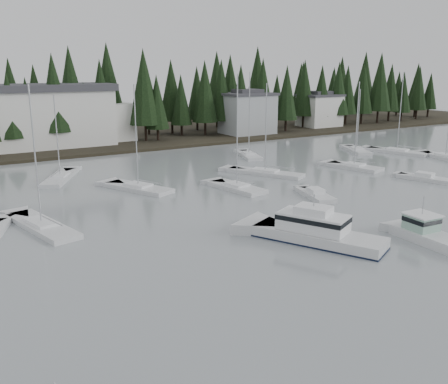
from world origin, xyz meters
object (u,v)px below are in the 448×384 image
object	(u,v)px
cabin_cruiser_center	(317,234)
sailboat_7	(42,228)
harbor_inn	(53,116)
sailboat_2	(138,189)
sailboat_0	(356,151)
sailboat_11	(445,158)
sailboat_3	(249,156)
sailboat_5	(61,179)
sailboat_12	(397,153)
sailboat_9	(265,174)
lobster_boat_teal	(431,237)
runabout_1	(315,196)
house_east_a	(247,113)
house_east_b	(320,110)
sailboat_6	(354,168)
runabout_2	(424,179)
sailboat_10	(237,189)

from	to	relation	value
cabin_cruiser_center	sailboat_7	bearing A→B (deg)	24.08
harbor_inn	sailboat_2	size ratio (longest dim) A/B	2.27
sailboat_0	sailboat_7	bearing A→B (deg)	130.62
sailboat_11	harbor_inn	bearing A→B (deg)	62.73
sailboat_3	sailboat_11	distance (m)	31.47
sailboat_5	sailboat_12	size ratio (longest dim) A/B	0.82
sailboat_3	sailboat_12	distance (m)	25.77
sailboat_0	sailboat_11	distance (m)	14.25
sailboat_9	sailboat_5	bearing A→B (deg)	36.75
lobster_boat_teal	sailboat_3	world-z (taller)	sailboat_3
sailboat_11	runabout_1	xyz separation A→B (m)	(-33.95, -7.41, 0.04)
house_east_a	sailboat_9	size ratio (longest dim) A/B	0.83
harbor_inn	lobster_boat_teal	size ratio (longest dim) A/B	3.74
lobster_boat_teal	sailboat_7	xyz separation A→B (m)	(-27.13, 21.05, -0.44)
house_east_a	sailboat_7	xyz separation A→B (m)	(-51.10, -42.19, -4.84)
house_east_b	lobster_boat_teal	size ratio (longest dim) A/B	1.21
lobster_boat_teal	sailboat_6	bearing A→B (deg)	-30.21
harbor_inn	runabout_2	xyz separation A→B (m)	(34.77, -51.85, -5.64)
harbor_inn	sailboat_7	distance (m)	48.43
cabin_cruiser_center	sailboat_0	distance (m)	48.28
sailboat_2	sailboat_7	distance (m)	16.01
sailboat_10	runabout_1	distance (m)	9.53
lobster_boat_teal	runabout_2	xyz separation A→B (m)	(19.79, 15.73, -0.38)
house_east_b	sailboat_11	size ratio (longest dim) A/B	0.64
sailboat_12	sailboat_10	bearing A→B (deg)	85.28
sailboat_6	sailboat_10	distance (m)	21.49
runabout_2	sailboat_7	bearing A→B (deg)	66.84
house_east_b	sailboat_11	bearing A→B (deg)	-103.86
sailboat_7	sailboat_10	distance (m)	23.53
sailboat_2	sailboat_5	world-z (taller)	sailboat_2
house_east_a	sailboat_0	size ratio (longest dim) A/B	0.95
sailboat_2	runabout_1	xyz separation A→B (m)	(15.87, -13.68, 0.07)
harbor_inn	sailboat_0	xyz separation A→B (m)	(43.73, -31.21, -5.71)
lobster_boat_teal	house_east_b	bearing A→B (deg)	-31.30
cabin_cruiser_center	sailboat_7	size ratio (longest dim) A/B	0.85
sailboat_7	sailboat_9	xyz separation A→B (m)	(31.21, 8.30, -0.00)
sailboat_7	sailboat_11	xyz separation A→B (m)	(62.92, 2.93, 0.02)
runabout_2	runabout_1	bearing A→B (deg)	70.65
sailboat_11	runabout_2	distance (m)	18.00
sailboat_7	runabout_2	bearing A→B (deg)	-108.64
sailboat_2	sailboat_12	bearing A→B (deg)	-111.70
sailboat_3	sailboat_7	xyz separation A→B (m)	(-37.12, -20.94, -0.03)
lobster_boat_teal	sailboat_2	world-z (taller)	sailboat_2
house_east_a	sailboat_11	world-z (taller)	sailboat_11
sailboat_7	sailboat_12	size ratio (longest dim) A/B	0.97
sailboat_3	runabout_2	xyz separation A→B (m)	(9.80, -26.26, 0.04)
house_east_b	runabout_1	distance (m)	65.84
lobster_boat_teal	sailboat_2	xyz separation A→B (m)	(-14.02, 30.24, -0.45)
sailboat_9	runabout_2	world-z (taller)	sailboat_9
sailboat_11	lobster_boat_teal	bearing A→B (deg)	137.20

